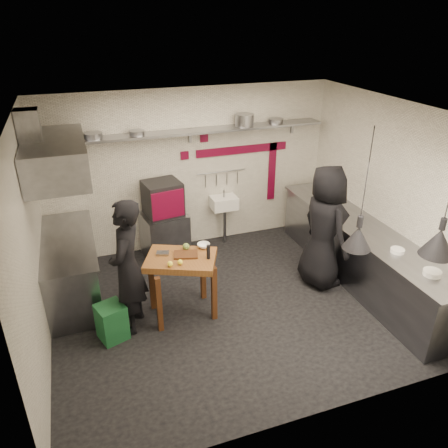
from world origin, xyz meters
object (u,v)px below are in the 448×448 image
object	(u,v)px
combi_oven	(163,199)
chef_right	(324,227)
oven_stand	(165,235)
green_bin	(112,322)
prep_table	(182,286)
chef_left	(127,268)

from	to	relation	value
combi_oven	chef_right	xyz separation A→B (m)	(2.11, -1.61, -0.13)
combi_oven	chef_right	size ratio (longest dim) A/B	0.30
oven_stand	green_bin	world-z (taller)	oven_stand
combi_oven	green_bin	bearing A→B (deg)	-129.52
prep_table	chef_left	bearing A→B (deg)	-151.95
oven_stand	prep_table	xyz separation A→B (m)	(-0.12, -1.69, 0.06)
combi_oven	chef_left	world-z (taller)	chef_left
green_bin	chef_left	xyz separation A→B (m)	(0.29, 0.15, 0.68)
green_bin	prep_table	size ratio (longest dim) A/B	0.54
prep_table	chef_right	xyz separation A→B (m)	(2.23, 0.07, 0.50)
combi_oven	prep_table	distance (m)	1.79
combi_oven	prep_table	world-z (taller)	combi_oven
oven_stand	combi_oven	size ratio (longest dim) A/B	1.38
prep_table	chef_right	distance (m)	2.29
green_bin	prep_table	distance (m)	1.04
oven_stand	combi_oven	xyz separation A→B (m)	(0.00, -0.01, 0.69)
oven_stand	prep_table	world-z (taller)	prep_table
oven_stand	chef_right	world-z (taller)	chef_right
green_bin	prep_table	xyz separation A→B (m)	(1.00, 0.20, 0.21)
chef_left	chef_right	size ratio (longest dim) A/B	0.96
green_bin	combi_oven	bearing A→B (deg)	58.99
combi_oven	chef_right	distance (m)	2.66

